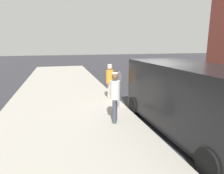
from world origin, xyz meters
TOP-DOWN VIEW (x-y plane):
  - ground_plane at (0.00, 0.00)m, footprint 80.00×80.00m
  - sidewalk_slab at (3.50, 0.00)m, footprint 5.00×32.00m
  - parking_meter_near at (1.35, 0.02)m, footprint 0.14×0.18m
  - pedestrian_in_gray at (1.93, 1.43)m, footprint 0.34×0.34m
  - pedestrian_in_orange at (1.42, -1.25)m, footprint 0.34×0.36m
  - parked_van at (-0.15, 2.45)m, footprint 2.22×5.24m

SIDE VIEW (x-z plane):
  - ground_plane at x=0.00m, z-range 0.00..0.00m
  - sidewalk_slab at x=3.50m, z-range 0.00..0.15m
  - pedestrian_in_orange at x=1.42m, z-range 0.27..1.94m
  - pedestrian_in_gray at x=1.93m, z-range 0.27..1.97m
  - parked_van at x=-0.15m, z-range 0.08..2.23m
  - parking_meter_near at x=1.35m, z-range 0.42..1.94m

